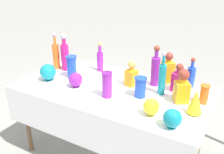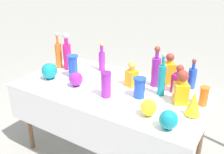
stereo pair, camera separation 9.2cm
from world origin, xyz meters
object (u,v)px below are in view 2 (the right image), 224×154
at_px(slender_vase_2, 139,87).
at_px(round_bowl_0, 49,71).
at_px(square_decanter_0, 179,81).
at_px(slender_vase_0, 73,66).
at_px(round_bowl_3, 169,120).
at_px(tall_bottle_0, 67,54).
at_px(tall_bottle_5, 162,79).
at_px(square_decanter_3, 132,75).
at_px(tall_bottle_3, 192,77).
at_px(tall_bottle_1, 102,59).
at_px(square_decanter_1, 181,88).
at_px(tall_bottle_4, 156,70).
at_px(fluted_vase_0, 194,103).
at_px(round_bowl_2, 149,108).
at_px(slender_vase_1, 204,96).
at_px(slender_vase_3, 106,84).
at_px(round_bowl_1, 76,79).
at_px(tall_bottle_2, 59,54).
at_px(square_decanter_2, 169,70).

bearing_deg(slender_vase_2, round_bowl_0, -172.25).
distance_m(square_decanter_0, slender_vase_0, 1.02).
bearing_deg(square_decanter_0, round_bowl_3, -77.66).
xyz_separation_m(square_decanter_0, slender_vase_0, (-0.99, -0.22, 0.01)).
height_order(tall_bottle_0, tall_bottle_5, tall_bottle_0).
relative_size(square_decanter_3, slender_vase_0, 1.09).
bearing_deg(tall_bottle_3, tall_bottle_1, -175.10).
relative_size(tall_bottle_5, square_decanter_3, 1.55).
bearing_deg(square_decanter_1, tall_bottle_5, 163.20).
bearing_deg(tall_bottle_0, tall_bottle_4, 6.15).
bearing_deg(slender_vase_0, fluted_vase_0, -4.38).
bearing_deg(round_bowl_2, square_decanter_0, 83.40).
distance_m(tall_bottle_0, slender_vase_0, 0.24).
bearing_deg(round_bowl_0, slender_vase_2, 7.75).
height_order(tall_bottle_1, slender_vase_1, tall_bottle_1).
distance_m(tall_bottle_0, tall_bottle_3, 1.28).
relative_size(slender_vase_3, round_bowl_1, 1.61).
relative_size(tall_bottle_3, square_decanter_0, 1.08).
bearing_deg(round_bowl_1, tall_bottle_1, 92.47).
height_order(tall_bottle_4, round_bowl_2, tall_bottle_4).
bearing_deg(fluted_vase_0, square_decanter_0, 124.43).
height_order(tall_bottle_4, tall_bottle_5, tall_bottle_4).
relative_size(tall_bottle_4, slender_vase_0, 1.70).
bearing_deg(slender_vase_0, round_bowl_1, -43.35).
height_order(slender_vase_2, fluted_vase_0, fluted_vase_0).
distance_m(tall_bottle_3, tall_bottle_5, 0.33).
relative_size(square_decanter_1, slender_vase_0, 1.27).
bearing_deg(slender_vase_1, slender_vase_0, -175.13).
bearing_deg(round_bowl_3, slender_vase_0, 162.66).
xyz_separation_m(slender_vase_2, round_bowl_2, (0.19, -0.23, -0.03)).
relative_size(tall_bottle_1, tall_bottle_5, 0.83).
relative_size(tall_bottle_0, slender_vase_1, 2.52).
bearing_deg(round_bowl_2, tall_bottle_5, 97.93).
xyz_separation_m(tall_bottle_3, round_bowl_0, (-1.22, -0.53, -0.02)).
xyz_separation_m(tall_bottle_0, tall_bottle_4, (0.96, 0.10, -0.01)).
bearing_deg(round_bowl_1, fluted_vase_0, 3.49).
bearing_deg(tall_bottle_2, slender_vase_1, -0.49).
height_order(tall_bottle_5, round_bowl_2, tall_bottle_5).
bearing_deg(slender_vase_0, tall_bottle_4, 17.05).
relative_size(tall_bottle_5, slender_vase_2, 2.14).
relative_size(square_decanter_1, slender_vase_2, 1.62).
bearing_deg(tall_bottle_0, tall_bottle_3, 10.72).
relative_size(tall_bottle_3, tall_bottle_5, 0.74).
xyz_separation_m(tall_bottle_4, square_decanter_2, (0.08, 0.12, -0.03)).
bearing_deg(square_decanter_3, round_bowl_2, -48.19).
height_order(slender_vase_3, fluted_vase_0, slender_vase_3).
relative_size(square_decanter_0, round_bowl_0, 1.58).
bearing_deg(round_bowl_1, tall_bottle_0, 140.65).
distance_m(tall_bottle_5, round_bowl_1, 0.77).
relative_size(square_decanter_0, square_decanter_3, 1.06).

